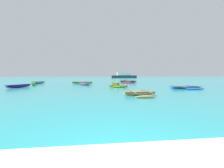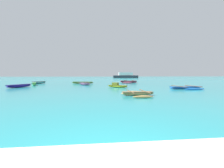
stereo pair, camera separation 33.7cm
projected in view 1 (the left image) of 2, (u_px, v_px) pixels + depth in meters
The scene contains 10 objects.
moored_boat_0 at pixel (33, 84), 23.04m from camera, with size 1.53×2.97×0.40m.
moored_boat_1 at pixel (38, 82), 27.10m from camera, with size 2.29×2.39×0.42m.
moored_boat_2 at pixel (139, 93), 11.99m from camera, with size 2.64×3.12×0.36m.
moored_boat_3 at pixel (82, 83), 26.97m from camera, with size 3.90×1.24×0.38m.
moored_boat_4 at pixel (128, 82), 29.47m from camera, with size 3.47×4.14×0.51m.
moored_boat_5 at pixel (118, 86), 19.28m from camera, with size 2.61×2.05×0.63m.
moored_boat_6 at pixel (84, 84), 23.48m from camera, with size 2.19×2.17×0.37m.
moored_boat_7 at pixel (19, 86), 19.08m from camera, with size 2.29×3.20×0.39m.
moored_boat_8 at pixel (186, 87), 17.60m from camera, with size 4.18×3.25×0.35m.
distant_ferry at pixel (124, 76), 73.18m from camera, with size 12.14×2.67×2.67m.
Camera 1 is at (-0.54, -2.23, 1.67)m, focal length 24.00 mm.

